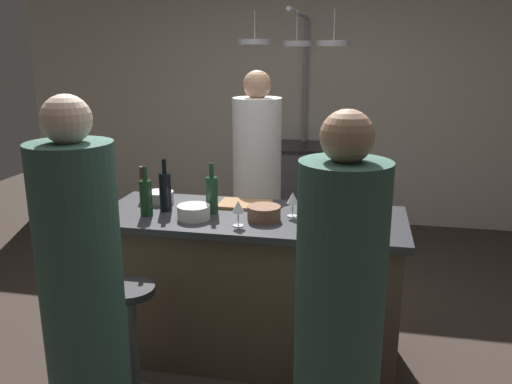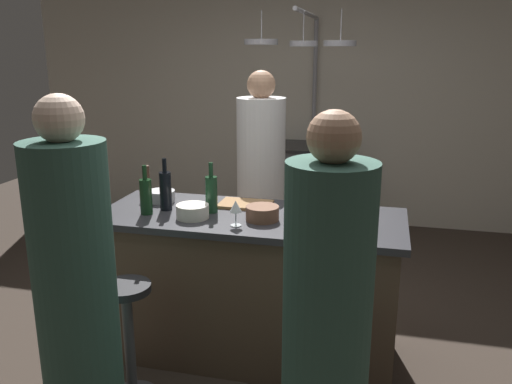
{
  "view_description": "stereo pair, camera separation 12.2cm",
  "coord_description": "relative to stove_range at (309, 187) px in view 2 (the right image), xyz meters",
  "views": [
    {
      "loc": [
        0.62,
        -2.88,
        1.84
      ],
      "look_at": [
        0.0,
        0.15,
        1.0
      ],
      "focal_mm": 36.88,
      "sensor_mm": 36.0,
      "label": 1
    },
    {
      "loc": [
        0.74,
        -2.85,
        1.84
      ],
      "look_at": [
        0.0,
        0.15,
        1.0
      ],
      "focal_mm": 36.88,
      "sensor_mm": 36.0,
      "label": 2
    }
  ],
  "objects": [
    {
      "name": "mixing_bowl_wooden",
      "position": [
        0.09,
        -2.53,
        0.49
      ],
      "size": [
        0.19,
        0.19,
        0.08
      ],
      "primitive_type": "cylinder",
      "color": "brown",
      "rests_on": "kitchen_island"
    },
    {
      "name": "wine_bottle_dark",
      "position": [
        -0.52,
        -2.47,
        0.58
      ],
      "size": [
        0.07,
        0.07,
        0.32
      ],
      "color": "black",
      "rests_on": "kitchen_island"
    },
    {
      "name": "wine_bottle_green",
      "position": [
        -0.24,
        -2.45,
        0.57
      ],
      "size": [
        0.07,
        0.07,
        0.3
      ],
      "color": "#193D23",
      "rests_on": "kitchen_island"
    },
    {
      "name": "mixing_bowl_steel",
      "position": [
        -0.62,
        -2.31,
        0.49
      ],
      "size": [
        0.17,
        0.17,
        0.07
      ],
      "primitive_type": "cylinder",
      "color": "#B7B7BC",
      "rests_on": "kitchen_island"
    },
    {
      "name": "bar_stool_right",
      "position": [
        0.57,
        -3.07,
        -0.07
      ],
      "size": [
        0.28,
        0.28,
        0.68
      ],
      "color": "#4C4C51",
      "rests_on": "ground_plane"
    },
    {
      "name": "ground_plane",
      "position": [
        0.0,
        -2.45,
        -0.45
      ],
      "size": [
        9.0,
        9.0,
        0.0
      ],
      "primitive_type": "plane",
      "color": "#382D26"
    },
    {
      "name": "back_wall",
      "position": [
        0.0,
        0.4,
        0.85
      ],
      "size": [
        6.4,
        0.16,
        2.6
      ],
      "primitive_type": "cube",
      "color": "beige",
      "rests_on": "ground_plane"
    },
    {
      "name": "stove_range",
      "position": [
        0.0,
        0.0,
        0.0
      ],
      "size": [
        0.8,
        0.64,
        0.89
      ],
      "color": "#47474C",
      "rests_on": "ground_plane"
    },
    {
      "name": "wine_glass_near_left_guest",
      "position": [
        0.24,
        -2.43,
        0.56
      ],
      "size": [
        0.07,
        0.07,
        0.15
      ],
      "color": "silver",
      "rests_on": "kitchen_island"
    },
    {
      "name": "guest_left",
      "position": [
        -0.53,
        -3.45,
        0.33
      ],
      "size": [
        0.35,
        0.35,
        1.67
      ],
      "color": "#33594C",
      "rests_on": "ground_plane"
    },
    {
      "name": "overhead_pot_rack",
      "position": [
        0.01,
        -0.53,
        1.25
      ],
      "size": [
        0.92,
        1.34,
        2.17
      ],
      "color": "gray",
      "rests_on": "ground_plane"
    },
    {
      "name": "mixing_bowl_ceramic",
      "position": [
        -0.31,
        -2.58,
        0.49
      ],
      "size": [
        0.19,
        0.19,
        0.08
      ],
      "primitive_type": "cylinder",
      "color": "silver",
      "rests_on": "kitchen_island"
    },
    {
      "name": "wine_glass_by_chef",
      "position": [
        -0.02,
        -2.66,
        0.56
      ],
      "size": [
        0.07,
        0.07,
        0.15
      ],
      "color": "silver",
      "rests_on": "kitchen_island"
    },
    {
      "name": "guest_right",
      "position": [
        0.57,
        -3.44,
        0.31
      ],
      "size": [
        0.35,
        0.35,
        1.64
      ],
      "color": "#33594C",
      "rests_on": "ground_plane"
    },
    {
      "name": "bar_stool_left",
      "position": [
        -0.5,
        -3.07,
        -0.07
      ],
      "size": [
        0.28,
        0.28,
        0.68
      ],
      "color": "#4C4C51",
      "rests_on": "ground_plane"
    },
    {
      "name": "wine_bottle_rose",
      "position": [
        0.61,
        -2.57,
        0.57
      ],
      "size": [
        0.07,
        0.07,
        0.3
      ],
      "color": "#B78C8E",
      "rests_on": "kitchen_island"
    },
    {
      "name": "kitchen_island",
      "position": [
        0.0,
        -2.45,
        0.01
      ],
      "size": [
        1.8,
        0.72,
        0.9
      ],
      "color": "brown",
      "rests_on": "ground_plane"
    },
    {
      "name": "wine_bottle_red",
      "position": [
        -0.6,
        -2.58,
        0.56
      ],
      "size": [
        0.07,
        0.07,
        0.29
      ],
      "color": "#143319",
      "rests_on": "kitchen_island"
    },
    {
      "name": "chef",
      "position": [
        -0.14,
        -1.58,
        0.34
      ],
      "size": [
        0.36,
        0.36,
        1.7
      ],
      "color": "white",
      "rests_on": "ground_plane"
    },
    {
      "name": "cutting_board",
      "position": [
        -0.07,
        -2.27,
        0.46
      ],
      "size": [
        0.32,
        0.22,
        0.02
      ],
      "primitive_type": "cube",
      "color": "#997047",
      "rests_on": "kitchen_island"
    },
    {
      "name": "pepper_mill",
      "position": [
        -0.76,
        -2.23,
        0.56
      ],
      "size": [
        0.05,
        0.05,
        0.21
      ],
      "primitive_type": "cylinder",
      "color": "#382319",
      "rests_on": "kitchen_island"
    }
  ]
}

